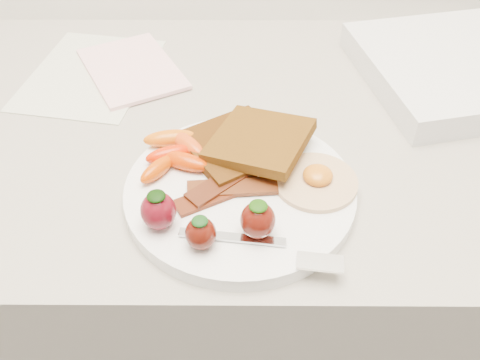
{
  "coord_description": "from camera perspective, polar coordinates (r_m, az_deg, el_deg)",
  "views": [
    {
      "loc": [
        -0.0,
        1.1,
        1.35
      ],
      "look_at": [
        -0.0,
        1.55,
        0.93
      ],
      "focal_mm": 40.0,
      "sensor_mm": 36.0,
      "label": 1
    }
  ],
  "objects": [
    {
      "name": "fried_egg",
      "position": [
        0.63,
        8.14,
        0.02
      ],
      "size": [
        0.13,
        0.13,
        0.02
      ],
      "color": "beige",
      "rests_on": "plate"
    },
    {
      "name": "baby_carrots",
      "position": [
        0.66,
        -7.0,
        3.0
      ],
      "size": [
        0.09,
        0.11,
        0.02
      ],
      "color": "red",
      "rests_on": "plate"
    },
    {
      "name": "plate",
      "position": [
        0.63,
        -0.0,
        -1.26
      ],
      "size": [
        0.27,
        0.27,
        0.02
      ],
      "primitive_type": "cylinder",
      "color": "white",
      "rests_on": "counter"
    },
    {
      "name": "strawberries",
      "position": [
        0.56,
        -3.81,
        -4.17
      ],
      "size": [
        0.14,
        0.06,
        0.05
      ],
      "color": "#5D0A15",
      "rests_on": "plate"
    },
    {
      "name": "notepad",
      "position": [
        0.87,
        -11.47,
        11.57
      ],
      "size": [
        0.2,
        0.22,
        0.01
      ],
      "primitive_type": "cube",
      "rotation": [
        0.0,
        0.0,
        0.48
      ],
      "color": "#FFC2C8",
      "rests_on": "paper_sheet"
    },
    {
      "name": "bacon_strips",
      "position": [
        0.61,
        -1.55,
        -0.76
      ],
      "size": [
        0.12,
        0.1,
        0.01
      ],
      "color": "#411308",
      "rests_on": "plate"
    },
    {
      "name": "toast_upper",
      "position": [
        0.65,
        2.09,
        4.23
      ],
      "size": [
        0.15,
        0.15,
        0.03
      ],
      "primitive_type": "cube",
      "rotation": [
        0.0,
        -0.1,
        -0.42
      ],
      "color": "black",
      "rests_on": "toast_lower"
    },
    {
      "name": "counter",
      "position": [
        1.08,
        0.22,
        -13.12
      ],
      "size": [
        2.0,
        0.6,
        0.9
      ],
      "primitive_type": "cube",
      "color": "gray",
      "rests_on": "ground"
    },
    {
      "name": "fork",
      "position": [
        0.56,
        3.34,
        -7.29
      ],
      "size": [
        0.17,
        0.06,
        0.0
      ],
      "color": "silver",
      "rests_on": "plate"
    },
    {
      "name": "toast_lower",
      "position": [
        0.67,
        -0.52,
        3.69
      ],
      "size": [
        0.15,
        0.15,
        0.01
      ],
      "primitive_type": "cube",
      "rotation": [
        0.0,
        0.0,
        0.57
      ],
      "color": "black",
      "rests_on": "plate"
    },
    {
      "name": "appliance",
      "position": [
        0.91,
        24.14,
        11.1
      ],
      "size": [
        0.39,
        0.34,
        0.04
      ],
      "primitive_type": "cube",
      "rotation": [
        0.0,
        0.0,
        0.22
      ],
      "color": "silver",
      "rests_on": "counter"
    },
    {
      "name": "paper_sheet",
      "position": [
        0.88,
        -15.67,
        10.86
      ],
      "size": [
        0.21,
        0.26,
        0.0
      ],
      "primitive_type": "cube",
      "rotation": [
        0.0,
        0.0,
        -0.17
      ],
      "color": "beige",
      "rests_on": "counter"
    }
  ]
}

